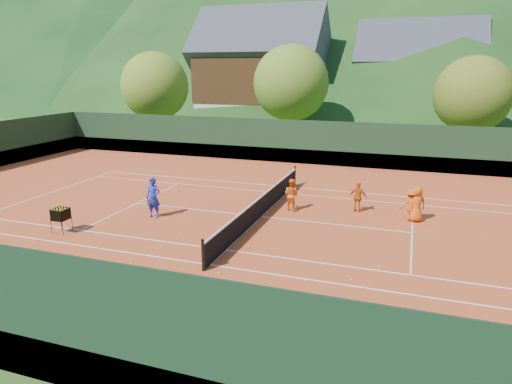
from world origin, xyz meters
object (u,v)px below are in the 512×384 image
(student_a, at_px, (291,194))
(student_c, at_px, (417,204))
(chalet_left, at_px, (261,75))
(tennis_net, at_px, (261,206))
(student_d, at_px, (411,205))
(ball_hopper, at_px, (61,215))
(chalet_mid, at_px, (417,82))
(student_b, at_px, (358,197))
(coach, at_px, (153,198))

(student_a, xyz_separation_m, student_c, (5.49, 0.14, 0.04))
(chalet_left, bearing_deg, tennis_net, -71.57)
(student_d, relative_size, ball_hopper, 1.42)
(student_c, height_order, ball_hopper, student_c)
(chalet_mid, bearing_deg, student_b, -93.66)
(coach, bearing_deg, student_b, 19.35)
(student_d, xyz_separation_m, chalet_mid, (-0.26, 32.45, 4.26))
(chalet_mid, bearing_deg, chalet_left, -165.96)
(student_a, xyz_separation_m, student_b, (2.95, 0.72, -0.05))
(student_d, height_order, chalet_mid, chalet_mid)
(tennis_net, relative_size, ball_hopper, 12.07)
(student_a, height_order, chalet_left, chalet_left)
(student_a, xyz_separation_m, ball_hopper, (-7.94, -5.94, -0.00))
(student_d, relative_size, tennis_net, 0.12)
(student_a, height_order, student_c, student_c)
(student_b, bearing_deg, chalet_left, -56.33)
(coach, bearing_deg, student_a, 24.31)
(student_a, xyz_separation_m, chalet_mid, (4.99, 32.61, 4.22))
(student_b, bearing_deg, chalet_mid, -86.58)
(student_b, height_order, ball_hopper, student_b)
(student_b, height_order, tennis_net, student_b)
(student_b, height_order, chalet_left, chalet_left)
(ball_hopper, relative_size, chalet_left, 0.07)
(ball_hopper, bearing_deg, chalet_left, 95.08)
(coach, distance_m, chalet_left, 32.46)
(student_d, bearing_deg, tennis_net, 2.78)
(student_d, relative_size, chalet_mid, 0.11)
(student_c, distance_m, chalet_mid, 32.74)
(coach, xyz_separation_m, student_c, (10.96, 3.17, -0.11))
(tennis_net, distance_m, chalet_left, 32.04)
(student_c, height_order, student_d, student_c)
(tennis_net, bearing_deg, student_a, 53.96)
(coach, height_order, student_d, coach)
(student_a, distance_m, chalet_left, 31.04)
(student_c, height_order, chalet_mid, chalet_mid)
(ball_hopper, height_order, chalet_mid, chalet_mid)
(student_a, relative_size, tennis_net, 0.12)
(student_c, height_order, tennis_net, student_c)
(student_b, distance_m, chalet_mid, 32.24)
(student_d, distance_m, tennis_net, 6.46)
(coach, distance_m, ball_hopper, 3.82)
(ball_hopper, bearing_deg, tennis_net, 33.28)
(chalet_mid, bearing_deg, tennis_net, -100.01)
(student_c, relative_size, tennis_net, 0.13)
(ball_hopper, height_order, chalet_left, chalet_left)
(tennis_net, bearing_deg, student_d, 13.86)
(coach, bearing_deg, student_d, 11.89)
(student_a, distance_m, chalet_mid, 33.26)
(student_a, xyz_separation_m, student_d, (5.25, 0.16, -0.04))
(chalet_left, xyz_separation_m, chalet_mid, (16.00, 4.00, -0.66))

